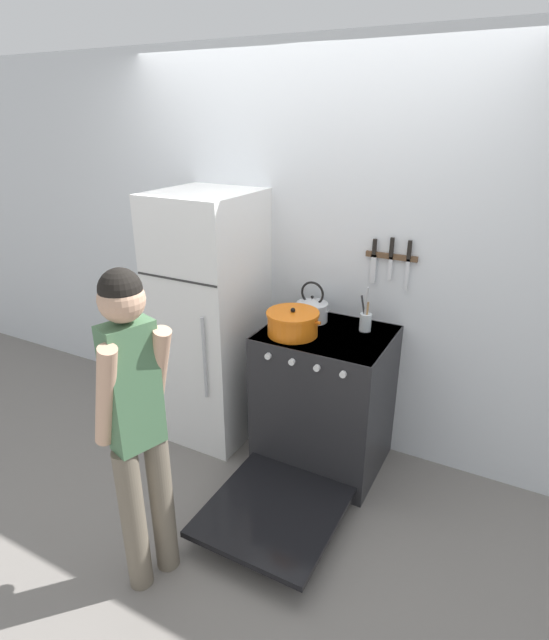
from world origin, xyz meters
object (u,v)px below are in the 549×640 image
Objects in this scene: dutch_oven_pot at (293,323)px; person at (137,420)px; refrigerator at (210,319)px; utensil_jar at (365,321)px; stove_range at (322,402)px; tea_kettle at (312,309)px.

person is (-0.22, -1.09, -0.09)m from dutch_oven_pot.
refrigerator reaches higher than dutch_oven_pot.
utensil_jar is at bearing -5.50° from person.
refrigerator reaches higher than stove_range.
tea_kettle is (0.01, 0.25, 0.01)m from dutch_oven_pot.
tea_kettle is at bearing -179.05° from utensil_jar.
stove_range is at bearing 26.70° from dutch_oven_pot.
refrigerator reaches higher than person.
tea_kettle is at bearing 11.01° from refrigerator.
utensil_jar reaches higher than dutch_oven_pot.
refrigerator is at bearing 38.37° from person.
stove_range is at bearing -0.54° from person.
stove_range is at bearing -138.05° from utensil_jar.
refrigerator is 0.72m from tea_kettle.
tea_kettle is at bearing 87.00° from dutch_oven_pot.
person is at bearing -108.09° from stove_range.
refrigerator is 0.70m from dutch_oven_pot.
refrigerator is 1.30m from person.
stove_range is (0.85, -0.03, -0.39)m from refrigerator.
tea_kettle is 0.35m from utensil_jar.
dutch_oven_pot is at bearing -93.00° from tea_kettle.
stove_range is at bearing -46.18° from tea_kettle.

